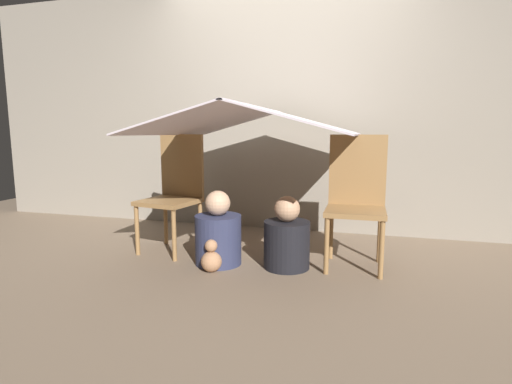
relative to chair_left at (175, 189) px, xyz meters
name	(u,v)px	position (x,y,z in m)	size (l,w,h in m)	color
ground_plane	(249,267)	(0.75, -0.29, -0.53)	(8.80, 8.80, 0.00)	#7A6651
wall_back	(285,108)	(0.75, 0.99, 0.72)	(7.00, 0.05, 2.50)	gray
chair_left	(175,189)	(0.00, 0.00, 0.00)	(0.50, 0.50, 0.99)	olive
chair_right	(356,197)	(1.50, 0.00, 0.00)	(0.43, 0.43, 0.99)	olive
sheet_canopy	(256,121)	(0.75, -0.09, 0.57)	(1.52, 1.56, 0.22)	silver
person_front	(218,235)	(0.49, -0.27, -0.30)	(0.35, 0.35, 0.57)	#2D3351
person_second	(287,240)	(1.02, -0.21, -0.31)	(0.34, 0.34, 0.54)	black
plush_toy	(211,259)	(0.51, -0.46, -0.43)	(0.15, 0.15, 0.24)	tan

